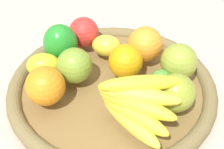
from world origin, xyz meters
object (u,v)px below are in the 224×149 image
orange_0 (145,44)px  apple_3 (74,65)px  bell_pepper (60,43)px  lime_0 (161,80)px  apple_0 (176,93)px  orange_1 (126,61)px  lemon_0 (106,46)px  orange_2 (45,86)px  apple_1 (84,32)px  banana_bunch (136,104)px  lemon_1 (43,65)px  apple_2 (179,62)px

orange_0 → apple_3: size_ratio=1.06×
bell_pepper → lime_0: bearing=147.5°
lime_0 → apple_0: bearing=-56.6°
orange_1 → lime_0: 0.09m
bell_pepper → lemon_0: 0.11m
lime_0 → apple_3: (-0.18, -0.01, 0.02)m
bell_pepper → lemon_0: bearing=-178.2°
orange_2 → apple_3: orange_2 is taller
bell_pepper → apple_1: bearing=-138.4°
apple_1 → orange_0: bearing=-9.5°
bell_pepper → lemon_0: (0.10, 0.04, -0.02)m
lemon_0 → orange_0: bearing=1.6°
orange_1 → apple_0: bearing=-35.1°
orange_1 → banana_bunch: bearing=-72.5°
banana_bunch → lemon_1: bearing=156.2°
lime_0 → apple_2: size_ratio=0.57×
apple_3 → apple_1: apple_3 is taller
bell_pepper → orange_0: bearing=173.1°
orange_2 → apple_2: bearing=26.9°
orange_2 → lime_0: size_ratio=1.76×
apple_2 → lime_0: bearing=-125.0°
orange_1 → apple_1: (-0.12, 0.09, -0.00)m
apple_3 → orange_0: bearing=37.0°
banana_bunch → apple_0: 0.09m
orange_0 → bell_pepper: bell_pepper is taller
apple_1 → apple_0: apple_0 is taller
bell_pepper → apple_2: (0.27, -0.01, -0.01)m
lemon_1 → apple_0: apple_0 is taller
lemon_1 → lime_0: bearing=1.5°
bell_pepper → apple_3: bearing=109.8°
apple_3 → apple_1: 0.13m
orange_1 → lemon_1: 0.18m
banana_bunch → apple_0: bearing=36.6°
orange_0 → apple_3: 0.17m
lime_0 → apple_3: bearing=-177.9°
bell_pepper → orange_1: (0.15, -0.03, -0.01)m
lemon_0 → apple_2: bearing=-15.6°
lime_0 → lemon_0: bearing=145.1°
bell_pepper → lime_0: bell_pepper is taller
orange_0 → apple_0: bearing=-62.0°
lime_0 → apple_1: 0.23m
banana_bunch → apple_2: size_ratio=1.99×
orange_0 → orange_1: (-0.03, -0.07, -0.00)m
lime_0 → apple_0: apple_0 is taller
apple_0 → apple_3: bearing=168.9°
orange_0 → apple_0: (0.08, -0.15, -0.00)m
orange_2 → lime_0: bearing=20.3°
orange_2 → bell_pepper: (-0.01, 0.14, 0.01)m
apple_3 → apple_0: bearing=-11.1°
orange_1 → orange_2: bearing=-142.0°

